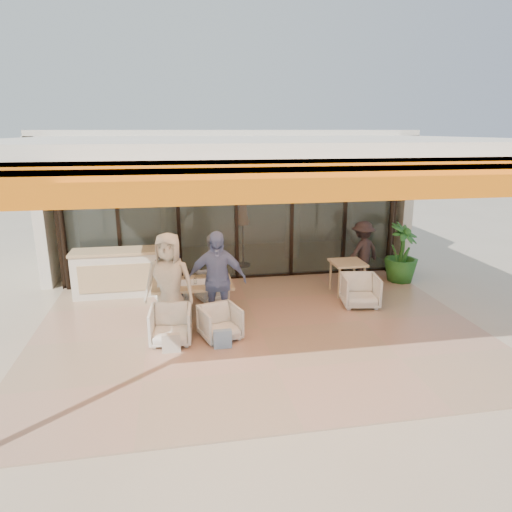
{
  "coord_description": "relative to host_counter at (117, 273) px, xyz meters",
  "views": [
    {
      "loc": [
        -1.41,
        -7.54,
        3.53
      ],
      "look_at": [
        0.1,
        0.9,
        1.15
      ],
      "focal_mm": 32.0,
      "sensor_mm": 36.0,
      "label": 1
    }
  ],
  "objects": [
    {
      "name": "glass_storefront",
      "position": [
        2.74,
        0.7,
        1.07
      ],
      "size": [
        8.08,
        0.1,
        3.2
      ],
      "color": "#9EADA3",
      "rests_on": "ground"
    },
    {
      "name": "diner_cream",
      "position": [
        1.16,
        -2.04,
        0.38
      ],
      "size": [
        1.0,
        0.78,
        1.82
      ],
      "primitive_type": "imported",
      "rotation": [
        0.0,
        0.0,
        -0.25
      ],
      "color": "beige",
      "rests_on": "ground"
    },
    {
      "name": "diner_navy",
      "position": [
        1.16,
        -1.14,
        0.26
      ],
      "size": [
        0.63,
        0.47,
        1.59
      ],
      "primitive_type": "imported",
      "rotation": [
        0.0,
        0.0,
        3.3
      ],
      "color": "#171A34",
      "rests_on": "ground"
    },
    {
      "name": "standing_woman",
      "position": [
        5.62,
        -0.06,
        0.21
      ],
      "size": [
        1.1,
        0.88,
        1.49
      ],
      "primitive_type": "imported",
      "rotation": [
        0.0,
        0.0,
        3.53
      ],
      "color": "black",
      "rests_on": "ground"
    },
    {
      "name": "terrace_structure",
      "position": [
        2.74,
        -2.56,
        2.72
      ],
      "size": [
        8.0,
        6.0,
        3.4
      ],
      "color": "silver",
      "rests_on": "ground"
    },
    {
      "name": "chair_near_left",
      "position": [
        1.16,
        -2.54,
        -0.18
      ],
      "size": [
        0.73,
        0.69,
        0.71
      ],
      "primitive_type": "imported",
      "rotation": [
        0.0,
        0.0,
        -0.07
      ],
      "color": "white",
      "rests_on": "ground"
    },
    {
      "name": "diner_grey",
      "position": [
        2.0,
        -1.14,
        0.25
      ],
      "size": [
        0.88,
        0.76,
        1.56
      ],
      "primitive_type": "imported",
      "rotation": [
        0.0,
        0.0,
        3.39
      ],
      "color": "slate",
      "rests_on": "ground"
    },
    {
      "name": "ground",
      "position": [
        2.74,
        -2.3,
        -0.53
      ],
      "size": [
        70.0,
        70.0,
        0.0
      ],
      "primitive_type": "plane",
      "color": "#C6B293",
      "rests_on": "ground"
    },
    {
      "name": "interior_block",
      "position": [
        2.74,
        3.02,
        1.7
      ],
      "size": [
        9.05,
        3.62,
        3.52
      ],
      "color": "silver",
      "rests_on": "ground"
    },
    {
      "name": "chair_far_left",
      "position": [
        1.16,
        -0.64,
        -0.24
      ],
      "size": [
        0.71,
        0.69,
        0.59
      ],
      "primitive_type": "imported",
      "rotation": [
        0.0,
        0.0,
        3.47
      ],
      "color": "white",
      "rests_on": "ground"
    },
    {
      "name": "host_counter",
      "position": [
        0.0,
        0.0,
        0.0
      ],
      "size": [
        1.85,
        0.65,
        1.04
      ],
      "color": "silver",
      "rests_on": "ground"
    },
    {
      "name": "chair_near_right",
      "position": [
        2.0,
        -2.54,
        -0.2
      ],
      "size": [
        0.78,
        0.76,
        0.66
      ],
      "primitive_type": "imported",
      "rotation": [
        0.0,
        0.0,
        0.3
      ],
      "color": "white",
      "rests_on": "ground"
    },
    {
      "name": "diner_periwinkle",
      "position": [
        2.0,
        -2.04,
        0.38
      ],
      "size": [
        1.11,
        0.56,
        1.82
      ],
      "primitive_type": "imported",
      "rotation": [
        0.0,
        0.0,
        -0.11
      ],
      "color": "#677AAD",
      "rests_on": "ground"
    },
    {
      "name": "tote_bag_cream",
      "position": [
        1.16,
        -2.94,
        -0.36
      ],
      "size": [
        0.3,
        0.1,
        0.34
      ],
      "primitive_type": "cube",
      "color": "silver",
      "rests_on": "ground"
    },
    {
      "name": "side_chair",
      "position": [
        4.99,
        -1.52,
        -0.16
      ],
      "size": [
        0.81,
        0.77,
        0.74
      ],
      "primitive_type": "imported",
      "rotation": [
        0.0,
        0.0,
        -0.16
      ],
      "color": "white",
      "rests_on": "ground"
    },
    {
      "name": "chair_far_right",
      "position": [
        2.0,
        -0.64,
        -0.24
      ],
      "size": [
        0.73,
        0.71,
        0.59
      ],
      "primitive_type": "imported",
      "rotation": [
        0.0,
        0.0,
        3.52
      ],
      "color": "white",
      "rests_on": "ground"
    },
    {
      "name": "tote_bag_blue",
      "position": [
        2.0,
        -2.94,
        -0.36
      ],
      "size": [
        0.3,
        0.1,
        0.34
      ],
      "primitive_type": "cube",
      "color": "#99BFD8",
      "rests_on": "ground"
    },
    {
      "name": "side_table",
      "position": [
        4.99,
        -0.77,
        0.11
      ],
      "size": [
        0.7,
        0.7,
        0.74
      ],
      "color": "#D7B583",
      "rests_on": "ground"
    },
    {
      "name": "potted_palm",
      "position": [
        6.56,
        -0.2,
        0.18
      ],
      "size": [
        1.11,
        1.11,
        1.42
      ],
      "primitive_type": "imported",
      "rotation": [
        0.0,
        0.0,
        0.65
      ],
      "color": "#1E5919",
      "rests_on": "ground"
    },
    {
      "name": "dining_table",
      "position": [
        1.57,
        -1.58,
        0.16
      ],
      "size": [
        1.5,
        0.9,
        0.93
      ],
      "color": "#D7B583",
      "rests_on": "ground"
    },
    {
      "name": "terrace_floor",
      "position": [
        2.74,
        -2.3,
        -0.53
      ],
      "size": [
        8.0,
        6.0,
        0.01
      ],
      "primitive_type": "cube",
      "color": "tan",
      "rests_on": "ground"
    }
  ]
}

